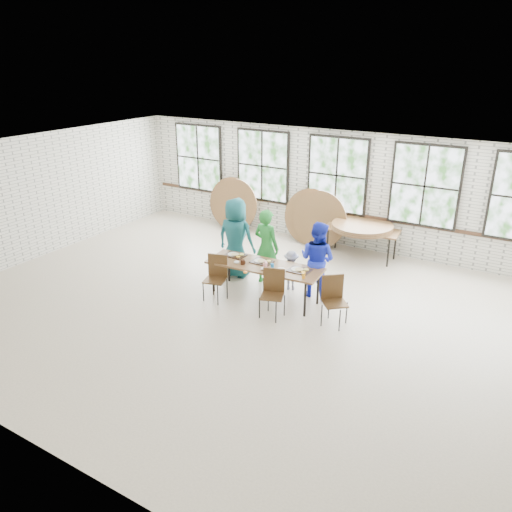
# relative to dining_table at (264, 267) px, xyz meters

# --- Properties ---
(room) EXTENTS (12.00, 12.00, 12.00)m
(room) POSITION_rel_dining_table_xyz_m (-0.00, 3.71, 1.14)
(room) COLOR beige
(room) RESTS_ON ground
(dining_table) EXTENTS (2.45, 0.97, 0.74)m
(dining_table) POSITION_rel_dining_table_xyz_m (0.00, 0.00, 0.00)
(dining_table) COLOR brown
(dining_table) RESTS_ON ground
(chair_near_left) EXTENTS (0.51, 0.50, 0.95)m
(chair_near_left) POSITION_rel_dining_table_xyz_m (-0.83, -0.53, -0.13)
(chair_near_left) COLOR #472F17
(chair_near_left) RESTS_ON ground
(chair_near_right) EXTENTS (0.53, 0.52, 0.95)m
(chair_near_right) POSITION_rel_dining_table_xyz_m (0.52, -0.56, -0.13)
(chair_near_right) COLOR #472F17
(chair_near_right) RESTS_ON ground
(chair_spare) EXTENTS (0.58, 0.58, 0.95)m
(chair_spare) POSITION_rel_dining_table_xyz_m (1.63, -0.24, -0.13)
(chair_spare) COLOR #472F17
(chair_spare) RESTS_ON ground
(adult_teal) EXTENTS (0.94, 0.65, 1.83)m
(adult_teal) POSITION_rel_dining_table_xyz_m (-1.12, 0.65, 0.23)
(adult_teal) COLOR navy
(adult_teal) RESTS_ON ground
(adult_green) EXTENTS (0.67, 0.48, 1.70)m
(adult_green) POSITION_rel_dining_table_xyz_m (-0.32, 0.65, 0.16)
(adult_green) COLOR #217D2D
(adult_green) RESTS_ON ground
(toddler) EXTENTS (0.64, 0.49, 0.88)m
(toddler) POSITION_rel_dining_table_xyz_m (0.29, 0.65, -0.25)
(toddler) COLOR #141740
(toddler) RESTS_ON ground
(adult_blue) EXTENTS (0.87, 0.72, 1.63)m
(adult_blue) POSITION_rel_dining_table_xyz_m (0.88, 0.65, 0.12)
(adult_blue) COLOR #1C2CC9
(adult_blue) RESTS_ON ground
(storage_table) EXTENTS (1.87, 0.93, 0.74)m
(storage_table) POSITION_rel_dining_table_xyz_m (0.94, 3.20, -0.00)
(storage_table) COLOR brown
(storage_table) RESTS_ON ground
(tabletop_clutter) EXTENTS (2.01, 0.58, 0.11)m
(tabletop_clutter) POSITION_rel_dining_table_xyz_m (0.08, -0.03, 0.08)
(tabletop_clutter) COLOR black
(tabletop_clutter) RESTS_ON dining_table
(round_tops_stacked) EXTENTS (1.50, 1.50, 0.13)m
(round_tops_stacked) POSITION_rel_dining_table_xyz_m (0.94, 3.20, 0.12)
(round_tops_stacked) COLOR brown
(round_tops_stacked) RESTS_ON storage_table
(round_tops_leaning) EXTENTS (4.30, 0.45, 1.49)m
(round_tops_leaning) POSITION_rel_dining_table_xyz_m (-1.71, 3.38, 0.05)
(round_tops_leaning) COLOR brown
(round_tops_leaning) RESTS_ON ground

